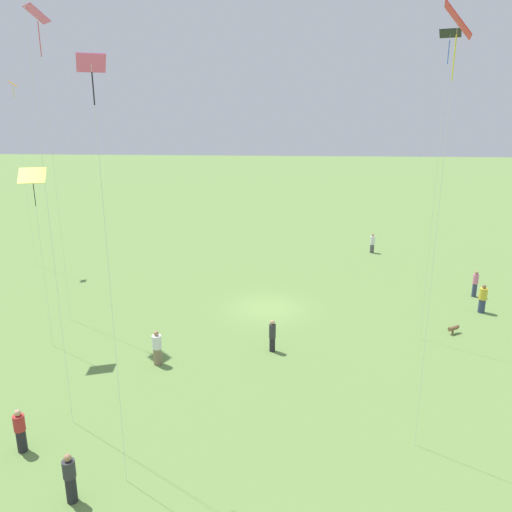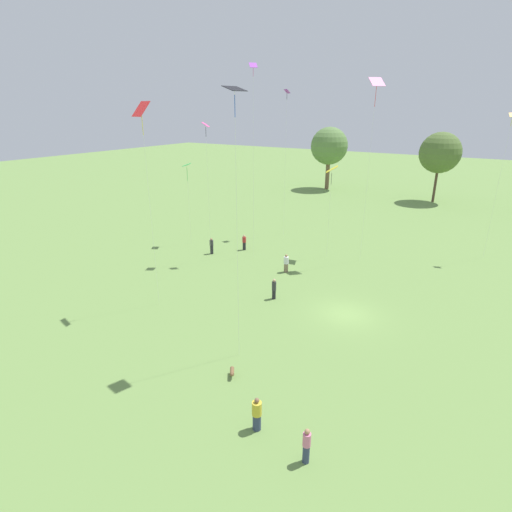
{
  "view_description": "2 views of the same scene",
  "coord_description": "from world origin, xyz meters",
  "px_view_note": "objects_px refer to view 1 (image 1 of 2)",
  "views": [
    {
      "loc": [
        -29.75,
        -1.59,
        12.0
      ],
      "look_at": [
        -4.53,
        0.36,
        4.77
      ],
      "focal_mm": 35.0,
      "sensor_mm": 36.0,
      "label": 1
    },
    {
      "loc": [
        8.43,
        -26.45,
        14.66
      ],
      "look_at": [
        -5.95,
        -3.4,
        4.62
      ],
      "focal_mm": 28.0,
      "sensor_mm": 36.0,
      "label": 2
    }
  ],
  "objects_px": {
    "person_1": "(483,299)",
    "kite_8": "(38,26)",
    "person_4": "(70,478)",
    "kite_2": "(456,35)",
    "person_2": "(157,348)",
    "dog_0": "(454,328)",
    "person_6": "(372,243)",
    "kite_6": "(94,95)",
    "kite_4": "(33,179)",
    "person_0": "(20,431)",
    "kite_3": "(449,50)",
    "person_3": "(272,336)",
    "person_5": "(475,284)",
    "kite_5": "(15,101)"
  },
  "relations": [
    {
      "from": "person_6",
      "to": "kite_4",
      "type": "distance_m",
      "value": 29.41
    },
    {
      "from": "person_2",
      "to": "dog_0",
      "type": "height_order",
      "value": "person_2"
    },
    {
      "from": "kite_4",
      "to": "kite_8",
      "type": "relative_size",
      "value": 0.54
    },
    {
      "from": "person_1",
      "to": "person_5",
      "type": "xyz_separation_m",
      "value": [
        2.85,
        -0.5,
        0.02
      ]
    },
    {
      "from": "person_3",
      "to": "kite_2",
      "type": "height_order",
      "value": "kite_2"
    },
    {
      "from": "kite_6",
      "to": "person_5",
      "type": "bearing_deg",
      "value": -112.47
    },
    {
      "from": "kite_4",
      "to": "kite_6",
      "type": "relative_size",
      "value": 0.7
    },
    {
      "from": "kite_2",
      "to": "kite_6",
      "type": "height_order",
      "value": "kite_2"
    },
    {
      "from": "kite_8",
      "to": "dog_0",
      "type": "distance_m",
      "value": 27.63
    },
    {
      "from": "person_2",
      "to": "kite_2",
      "type": "xyz_separation_m",
      "value": [
        -5.44,
        -11.31,
        13.38
      ]
    },
    {
      "from": "kite_5",
      "to": "kite_4",
      "type": "bearing_deg",
      "value": -121.78
    },
    {
      "from": "person_3",
      "to": "person_5",
      "type": "distance_m",
      "value": 16.17
    },
    {
      "from": "person_0",
      "to": "person_4",
      "type": "relative_size",
      "value": 0.98
    },
    {
      "from": "person_6",
      "to": "dog_0",
      "type": "height_order",
      "value": "person_6"
    },
    {
      "from": "kite_3",
      "to": "kite_6",
      "type": "relative_size",
      "value": 1.17
    },
    {
      "from": "kite_6",
      "to": "kite_4",
      "type": "bearing_deg",
      "value": -32.69
    },
    {
      "from": "person_2",
      "to": "person_4",
      "type": "bearing_deg",
      "value": 165.28
    },
    {
      "from": "person_3",
      "to": "kite_5",
      "type": "relative_size",
      "value": 0.12
    },
    {
      "from": "person_1",
      "to": "kite_8",
      "type": "height_order",
      "value": "kite_8"
    },
    {
      "from": "person_0",
      "to": "dog_0",
      "type": "height_order",
      "value": "person_0"
    },
    {
      "from": "person_2",
      "to": "person_4",
      "type": "relative_size",
      "value": 1.01
    },
    {
      "from": "person_1",
      "to": "person_5",
      "type": "distance_m",
      "value": 2.89
    },
    {
      "from": "kite_5",
      "to": "kite_8",
      "type": "relative_size",
      "value": 0.83
    },
    {
      "from": "kite_2",
      "to": "kite_5",
      "type": "bearing_deg",
      "value": 110.42
    },
    {
      "from": "person_1",
      "to": "person_3",
      "type": "relative_size",
      "value": 1.04
    },
    {
      "from": "kite_6",
      "to": "kite_8",
      "type": "bearing_deg",
      "value": -38.74
    },
    {
      "from": "kite_2",
      "to": "person_4",
      "type": "bearing_deg",
      "value": 167.59
    },
    {
      "from": "person_5",
      "to": "dog_0",
      "type": "relative_size",
      "value": 2.5
    },
    {
      "from": "person_1",
      "to": "person_6",
      "type": "distance_m",
      "value": 14.42
    },
    {
      "from": "person_0",
      "to": "kite_3",
      "type": "xyz_separation_m",
      "value": [
        10.82,
        -16.92,
        14.04
      ]
    },
    {
      "from": "person_5",
      "to": "kite_6",
      "type": "relative_size",
      "value": 0.13
    },
    {
      "from": "person_4",
      "to": "kite_8",
      "type": "distance_m",
      "value": 21.97
    },
    {
      "from": "person_3",
      "to": "person_4",
      "type": "xyz_separation_m",
      "value": [
        -11.03,
        5.92,
        -0.01
      ]
    },
    {
      "from": "kite_3",
      "to": "kite_8",
      "type": "relative_size",
      "value": 0.91
    },
    {
      "from": "kite_2",
      "to": "kite_4",
      "type": "distance_m",
      "value": 19.59
    },
    {
      "from": "person_6",
      "to": "kite_6",
      "type": "bearing_deg",
      "value": -176.05
    },
    {
      "from": "kite_8",
      "to": "kite_6",
      "type": "bearing_deg",
      "value": -149.13
    },
    {
      "from": "person_6",
      "to": "dog_0",
      "type": "bearing_deg",
      "value": -146.19
    },
    {
      "from": "kite_4",
      "to": "kite_5",
      "type": "bearing_deg",
      "value": 145.7
    },
    {
      "from": "person_4",
      "to": "kite_2",
      "type": "xyz_separation_m",
      "value": [
        3.74,
        -11.63,
        13.38
      ]
    },
    {
      "from": "person_4",
      "to": "kite_3",
      "type": "xyz_separation_m",
      "value": [
        13.09,
        -14.02,
        14.02
      ]
    },
    {
      "from": "person_4",
      "to": "kite_6",
      "type": "bearing_deg",
      "value": 167.14
    },
    {
      "from": "person_4",
      "to": "kite_8",
      "type": "relative_size",
      "value": 0.1
    },
    {
      "from": "person_5",
      "to": "person_6",
      "type": "bearing_deg",
      "value": 115.69
    },
    {
      "from": "kite_4",
      "to": "person_1",
      "type": "bearing_deg",
      "value": 40.24
    },
    {
      "from": "person_3",
      "to": "kite_8",
      "type": "xyz_separation_m",
      "value": [
        3.17,
        12.35,
        15.47
      ]
    },
    {
      "from": "person_1",
      "to": "dog_0",
      "type": "height_order",
      "value": "person_1"
    },
    {
      "from": "person_2",
      "to": "kite_3",
      "type": "height_order",
      "value": "kite_3"
    },
    {
      "from": "kite_2",
      "to": "kite_8",
      "type": "xyz_separation_m",
      "value": [
        10.46,
        18.05,
        2.1
      ]
    },
    {
      "from": "kite_6",
      "to": "person_3",
      "type": "bearing_deg",
      "value": -93.72
    }
  ]
}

